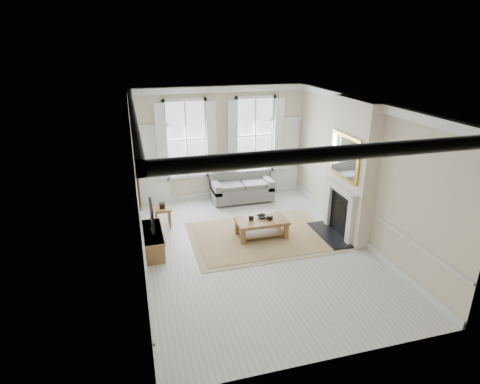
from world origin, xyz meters
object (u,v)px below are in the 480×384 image
object	(u,v)px
side_table	(162,212)
coffee_table	(261,222)
tv_stand	(153,241)
sofa	(241,189)

from	to	relation	value
side_table	coffee_table	xyz separation A→B (m)	(2.31, -1.27, -0.02)
side_table	coffee_table	size ratio (longest dim) A/B	0.41
side_table	coffee_table	world-z (taller)	side_table
side_table	tv_stand	world-z (taller)	side_table
sofa	tv_stand	distance (m)	3.77
side_table	coffee_table	distance (m)	2.64
tv_stand	coffee_table	bearing A→B (deg)	-0.50
side_table	tv_stand	distance (m)	1.31
side_table	tv_stand	bearing A→B (deg)	-105.54
tv_stand	side_table	bearing A→B (deg)	74.46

